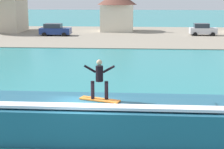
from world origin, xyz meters
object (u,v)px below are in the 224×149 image
Objects in this scene: wave_crest at (106,118)px; surfboard at (100,100)px; car_far_shore at (203,30)px; house_small_cottage at (117,9)px; car_near_shore at (55,30)px; surfer at (99,77)px.

wave_crest is 5.96× the size of surfboard.
wave_crest is at bearing -105.12° from car_far_shore.
house_small_cottage reaches higher than wave_crest.
house_small_cottage is at bearing 92.44° from surfboard.
car_near_shore and car_far_shore have the same top height.
car_far_shore is at bearing 4.80° from car_near_shore.
wave_crest is 1.58× the size of house_small_cottage.
car_near_shore is (-11.02, 38.50, 0.13)m from wave_crest.
wave_crest is at bearing 52.66° from surfboard.
surfer is at bearing -87.57° from house_small_cottage.
surfer is at bearing -74.47° from car_near_shore.
house_small_cottage is at bearing 92.43° from surfer.
wave_crest is at bearing 50.91° from surfer.
surfboard is (-0.23, -0.30, 0.95)m from wave_crest.
house_small_cottage reaches higher than car_near_shore.
car_far_shore reaches higher than wave_crest.
surfboard is 0.99m from surfer.
house_small_cottage is at bearing 156.99° from car_far_shore.
car_near_shore is 1.15× the size of car_far_shore.
car_near_shore is 21.99m from car_far_shore.
surfer is at bearing -129.09° from wave_crest.
car_near_shore is (-10.78, 38.80, -1.81)m from surfer.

